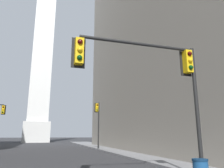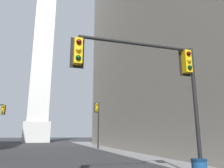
{
  "view_description": "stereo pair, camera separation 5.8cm",
  "coord_description": "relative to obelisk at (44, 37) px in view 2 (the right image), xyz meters",
  "views": [
    {
      "loc": [
        2.03,
        -0.58,
        1.91
      ],
      "look_at": [
        17.05,
        49.03,
        14.11
      ],
      "focal_mm": 35.0,
      "sensor_mm": 36.0,
      "label": 1
    },
    {
      "loc": [
        2.08,
        -0.6,
        1.91
      ],
      "look_at": [
        17.05,
        49.03,
        14.11
      ],
      "focal_mm": 35.0,
      "sensor_mm": 36.0,
      "label": 2
    }
  ],
  "objects": [
    {
      "name": "sidewalk_right",
      "position": [
        11.44,
        -41.88,
        -31.68
      ],
      "size": [
        5.0,
        78.53,
        0.15
      ],
      "primitive_type": "cube",
      "color": "slate",
      "rests_on": "ground_plane"
    },
    {
      "name": "obelisk",
      "position": [
        0.0,
        0.0,
        0.0
      ],
      "size": [
        7.1,
        7.1,
        66.25
      ],
      "color": "silver",
      "rests_on": "ground_plane"
    },
    {
      "name": "traffic_light_near_right",
      "position": [
        6.7,
        -57.6,
        -27.12
      ],
      "size": [
        5.97,
        0.5,
        6.04
      ],
      "color": "black",
      "rests_on": "ground_plane"
    },
    {
      "name": "traffic_light_mid_right",
      "position": [
        9.02,
        -36.07,
        -27.54
      ],
      "size": [
        0.79,
        0.52,
        6.41
      ],
      "color": "black",
      "rests_on": "ground_plane"
    },
    {
      "name": "building_right",
      "position": [
        23.87,
        -40.42,
        -14.54
      ],
      "size": [
        25.2,
        39.18,
        34.41
      ],
      "color": "gray",
      "rests_on": "ground_plane"
    }
  ]
}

